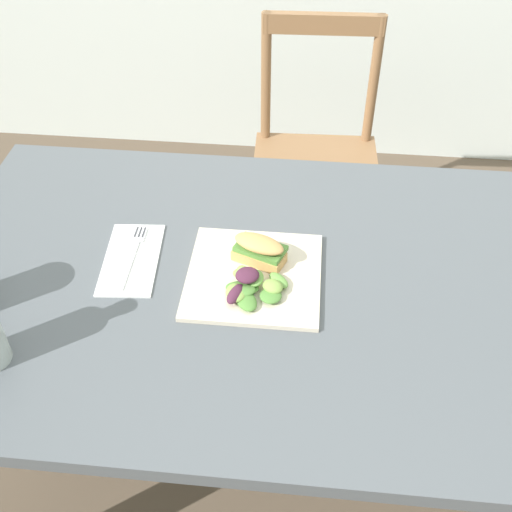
{
  "coord_description": "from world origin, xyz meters",
  "views": [
    {
      "loc": [
        -0.06,
        -0.76,
        1.58
      ],
      "look_at": [
        -0.15,
        0.13,
        0.76
      ],
      "focal_mm": 44.0,
      "sensor_mm": 36.0,
      "label": 1
    }
  ],
  "objects_px": {
    "dining_table": "(289,322)",
    "plate_lunch": "(254,276)",
    "chair_wooden_far": "(316,161)",
    "fork_on_napkin": "(133,252)",
    "sandwich_half_front": "(259,249)"
  },
  "relations": [
    {
      "from": "fork_on_napkin",
      "to": "sandwich_half_front",
      "type": "bearing_deg",
      "value": -1.03
    },
    {
      "from": "dining_table",
      "to": "chair_wooden_far",
      "type": "relative_size",
      "value": 1.63
    },
    {
      "from": "dining_table",
      "to": "plate_lunch",
      "type": "relative_size",
      "value": 5.58
    },
    {
      "from": "chair_wooden_far",
      "to": "fork_on_napkin",
      "type": "relative_size",
      "value": 4.7
    },
    {
      "from": "sandwich_half_front",
      "to": "fork_on_napkin",
      "type": "xyz_separation_m",
      "value": [
        -0.25,
        0.0,
        -0.03
      ]
    },
    {
      "from": "chair_wooden_far",
      "to": "sandwich_half_front",
      "type": "height_order",
      "value": "chair_wooden_far"
    },
    {
      "from": "dining_table",
      "to": "plate_lunch",
      "type": "height_order",
      "value": "plate_lunch"
    },
    {
      "from": "dining_table",
      "to": "plate_lunch",
      "type": "distance_m",
      "value": 0.14
    },
    {
      "from": "plate_lunch",
      "to": "sandwich_half_front",
      "type": "distance_m",
      "value": 0.05
    },
    {
      "from": "chair_wooden_far",
      "to": "fork_on_napkin",
      "type": "xyz_separation_m",
      "value": [
        -0.36,
        -0.81,
        0.3
      ]
    },
    {
      "from": "dining_table",
      "to": "sandwich_half_front",
      "type": "height_order",
      "value": "sandwich_half_front"
    },
    {
      "from": "sandwich_half_front",
      "to": "dining_table",
      "type": "bearing_deg",
      "value": -31.65
    },
    {
      "from": "sandwich_half_front",
      "to": "chair_wooden_far",
      "type": "bearing_deg",
      "value": 82.64
    },
    {
      "from": "dining_table",
      "to": "chair_wooden_far",
      "type": "bearing_deg",
      "value": 87.24
    },
    {
      "from": "dining_table",
      "to": "fork_on_napkin",
      "type": "relative_size",
      "value": 7.66
    }
  ]
}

